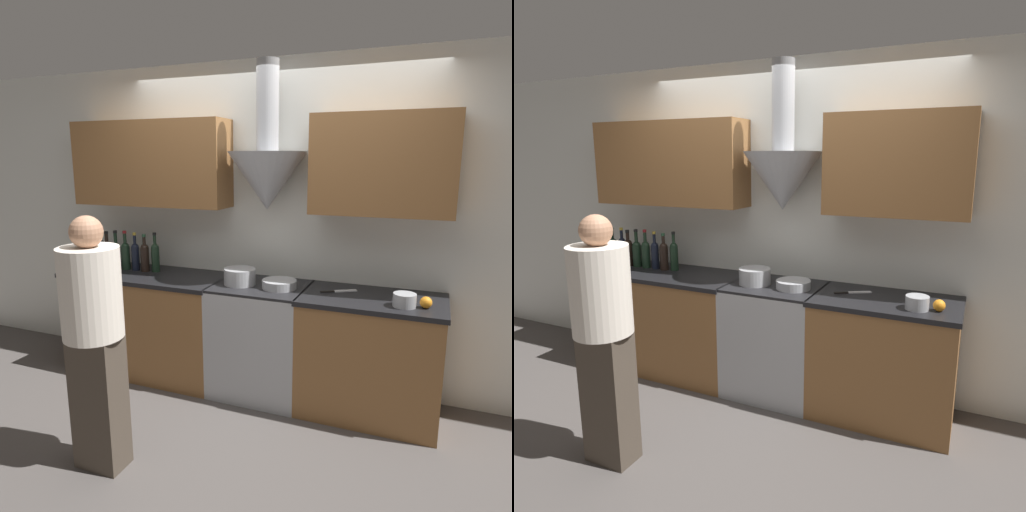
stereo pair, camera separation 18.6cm
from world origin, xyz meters
The scene contains 19 objects.
ground_plane centered at (0.00, 0.00, 0.00)m, with size 12.00×12.00×0.00m, color #4C4744.
wall_back centered at (-0.07, 0.60, 1.47)m, with size 8.40×0.61×2.60m.
counter_left centered at (-1.05, 0.34, 0.44)m, with size 1.42×0.62×0.88m.
counter_right centered at (0.85, 0.34, 0.44)m, with size 1.01×0.62×0.88m.
stove_range centered at (0.00, 0.34, 0.45)m, with size 0.71×0.60×0.88m.
wine_bottle_0 centered at (-1.67, 0.39, 1.02)m, with size 0.08×0.08×0.33m.
wine_bottle_1 centered at (-1.58, 0.40, 1.02)m, with size 0.07×0.07×0.34m.
wine_bottle_2 centered at (-1.49, 0.38, 1.02)m, with size 0.08×0.08×0.33m.
wine_bottle_3 centered at (-1.39, 0.39, 1.02)m, with size 0.08×0.08×0.34m.
wine_bottle_4 centered at (-1.29, 0.38, 1.02)m, with size 0.07×0.07×0.34m.
wine_bottle_5 centered at (-1.19, 0.39, 1.02)m, with size 0.07×0.07×0.33m.
wine_bottle_6 centered at (-1.09, 0.38, 1.02)m, with size 0.07×0.07×0.33m.
wine_bottle_7 centered at (-1.00, 0.41, 1.02)m, with size 0.07×0.07×0.34m.
stock_pot centered at (-0.16, 0.30, 0.95)m, with size 0.25×0.25×0.12m.
mixing_bowl centered at (0.16, 0.31, 0.92)m, with size 0.26×0.26×0.06m.
orange_fruit centered at (1.20, 0.21, 0.92)m, with size 0.08×0.08×0.08m.
saucepan centered at (1.07, 0.19, 0.93)m, with size 0.15×0.15×0.09m.
chefs_knife centered at (0.60, 0.38, 0.89)m, with size 0.25×0.16×0.01m.
person_foreground_left centered at (-0.57, -0.87, 0.84)m, with size 0.35×0.35×1.54m.
Camera 1 is at (1.22, -2.84, 1.84)m, focal length 32.00 mm.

